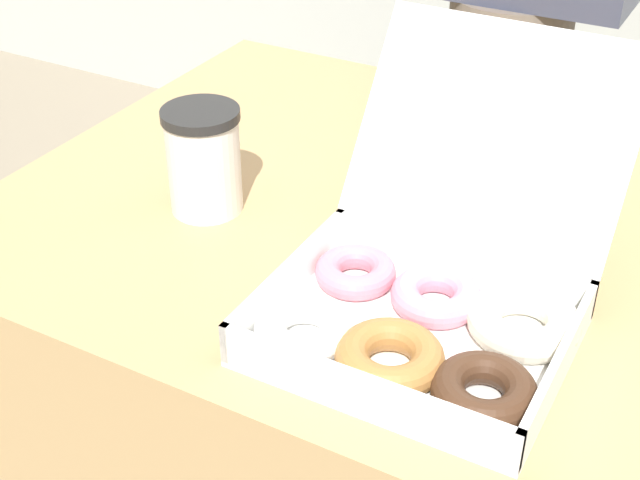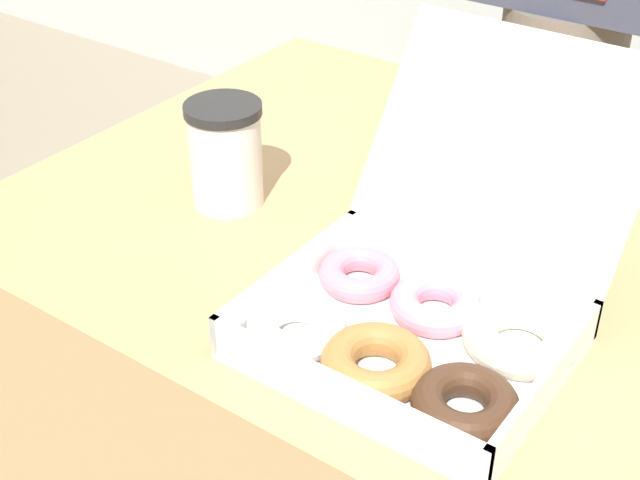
% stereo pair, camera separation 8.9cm
% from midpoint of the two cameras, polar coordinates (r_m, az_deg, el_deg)
% --- Properties ---
extents(table, '(0.98, 0.80, 0.72)m').
position_cam_midpoint_polar(table, '(1.33, 2.47, -11.46)').
color(table, tan).
rests_on(table, ground_plane).
extents(donut_box, '(0.31, 0.39, 0.25)m').
position_cam_midpoint_polar(donut_box, '(0.89, 4.30, -4.00)').
color(donut_box, white).
rests_on(donut_box, table).
extents(coffee_cup, '(0.09, 0.09, 0.13)m').
position_cam_midpoint_polar(coffee_cup, '(1.09, -9.80, 5.01)').
color(coffee_cup, silver).
rests_on(coffee_cup, table).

